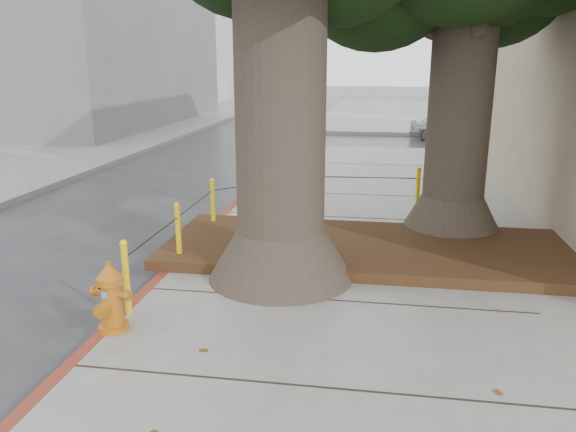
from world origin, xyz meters
name	(u,v)px	position (x,y,z in m)	size (l,w,h in m)	color
ground	(264,396)	(0.00, 0.00, 0.00)	(140.00, 140.00, 0.00)	#28282B
sidewalk_far	(465,115)	(6.00, 30.00, 0.07)	(16.00, 20.00, 0.15)	slate
curb_red	(162,280)	(-2.00, 2.50, 0.07)	(0.14, 26.00, 0.16)	maroon
planter_bed	(368,249)	(0.90, 3.90, 0.23)	(6.40, 2.60, 0.16)	black
building_far_white	(174,9)	(-17.00, 45.00, 7.50)	(12.00, 18.00, 15.00)	silver
bollard_ring	(265,210)	(-0.87, 4.38, 0.66)	(3.79, 5.39, 0.95)	yellow
fire_hydrant	(111,297)	(-1.90, 0.79, 0.55)	(0.44, 0.40, 0.82)	#C76B14
car_silver	(449,127)	(3.82, 19.09, 0.53)	(1.26, 3.14, 1.07)	#A8A8AD
car_dark	(66,121)	(-12.01, 17.38, 0.68)	(1.91, 4.69, 1.36)	black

